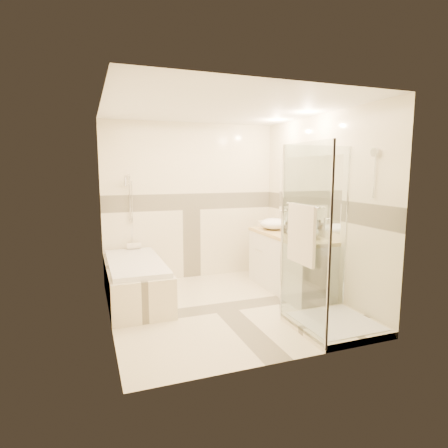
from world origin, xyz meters
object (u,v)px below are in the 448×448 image
object	(u,v)px
vanity	(289,262)
vessel_sink_far	(303,232)
amenity_bottle_b	(286,227)
amenity_bottle_a	(289,229)
shower_enclosure	(324,284)
vessel_sink_near	(274,224)
bathtub	(136,279)

from	to	relation	value
vanity	vessel_sink_far	size ratio (longest dim) A/B	3.81
amenity_bottle_b	amenity_bottle_a	bearing A→B (deg)	-90.00
shower_enclosure	vessel_sink_near	xyz separation A→B (m)	(0.27, 1.72, 0.43)
vessel_sink_far	amenity_bottle_b	world-z (taller)	amenity_bottle_b
shower_enclosure	amenity_bottle_a	world-z (taller)	shower_enclosure
vanity	vessel_sink_near	size ratio (longest dim) A/B	3.70
vessel_sink_far	bathtub	bearing A→B (deg)	161.20
shower_enclosure	amenity_bottle_a	xyz separation A→B (m)	(0.27, 1.24, 0.42)
vanity	shower_enclosure	size ratio (longest dim) A/B	0.79
bathtub	shower_enclosure	world-z (taller)	shower_enclosure
vanity	shower_enclosure	world-z (taller)	shower_enclosure
amenity_bottle_a	vanity	bearing A→B (deg)	56.08
bathtub	shower_enclosure	xyz separation A→B (m)	(1.86, -1.62, 0.20)
vanity	amenity_bottle_a	size ratio (longest dim) A/B	11.08
vanity	vessel_sink_far	distance (m)	0.63
vessel_sink_near	vessel_sink_far	world-z (taller)	vessel_sink_near
vessel_sink_near	amenity_bottle_b	xyz separation A→B (m)	(0.00, -0.39, -0.00)
amenity_bottle_a	shower_enclosure	bearing A→B (deg)	-102.40
amenity_bottle_b	bathtub	bearing A→B (deg)	172.15
vessel_sink_near	vessel_sink_far	xyz separation A→B (m)	(0.00, -0.82, -0.00)
bathtub	vanity	size ratio (longest dim) A/B	1.05
bathtub	shower_enclosure	bearing A→B (deg)	-41.10
vessel_sink_near	vessel_sink_far	bearing A→B (deg)	-90.00
vanity	vessel_sink_far	bearing A→B (deg)	-93.05
vessel_sink_near	amenity_bottle_b	world-z (taller)	vessel_sink_near
vanity	vessel_sink_near	bearing A→B (deg)	92.57
bathtub	vessel_sink_far	xyz separation A→B (m)	(2.13, -0.73, 0.63)
amenity_bottle_a	amenity_bottle_b	size ratio (longest dim) A/B	0.85
vessel_sink_near	amenity_bottle_a	distance (m)	0.47
vessel_sink_far	vessel_sink_near	bearing A→B (deg)	90.00
bathtub	vanity	distance (m)	2.18
vanity	amenity_bottle_a	distance (m)	0.50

